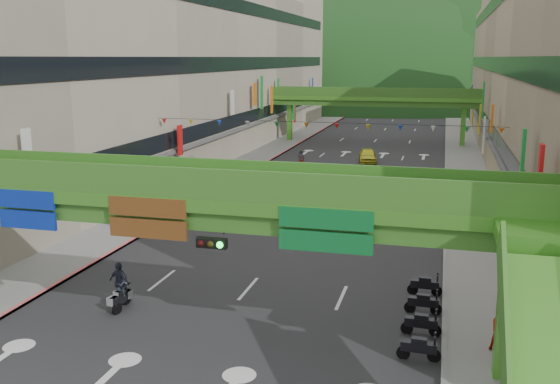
{
  "coord_description": "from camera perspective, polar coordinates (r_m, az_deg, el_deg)",
  "views": [
    {
      "loc": [
        8.61,
        -14.86,
        10.85
      ],
      "look_at": [
        0.0,
        18.0,
        3.5
      ],
      "focal_mm": 40.0,
      "sensor_mm": 36.0,
      "label": 1
    }
  ],
  "objects": [
    {
      "name": "scooter_rider_mid",
      "position": [
        42.11,
        9.46,
        -1.28
      ],
      "size": [
        0.94,
        1.6,
        2.2
      ],
      "color": "black",
      "rests_on": "ground"
    },
    {
      "name": "pedestrian_blue",
      "position": [
        42.36,
        16.94,
        -2.1
      ],
      "size": [
        0.84,
        0.7,
        1.54
      ],
      "primitive_type": "imported",
      "rotation": [
        0.0,
        0.0,
        2.76
      ],
      "color": "#334E61",
      "rests_on": "ground"
    },
    {
      "name": "scooter_rider_far",
      "position": [
        62.27,
        1.94,
        3.03
      ],
      "size": [
        0.82,
        1.59,
        1.86
      ],
      "color": "maroon",
      "rests_on": "ground"
    },
    {
      "name": "pedestrian_red",
      "position": [
        25.08,
        19.55,
        -12.05
      ],
      "size": [
        0.89,
        0.73,
        1.7
      ],
      "primitive_type": "imported",
      "rotation": [
        0.0,
        0.0,
        0.12
      ],
      "color": "#9E1803",
      "rests_on": "ground"
    },
    {
      "name": "scooter_rider_left",
      "position": [
        28.38,
        -14.48,
        -8.28
      ],
      "size": [
        1.15,
        1.57,
        2.18
      ],
      "color": "#92929A",
      "rests_on": "ground"
    },
    {
      "name": "bunting_string",
      "position": [
        45.94,
        3.82,
        6.07
      ],
      "size": [
        26.0,
        0.36,
        0.47
      ],
      "color": "black",
      "rests_on": "ground"
    },
    {
      "name": "car_silver",
      "position": [
        53.61,
        -1.85,
        1.25
      ],
      "size": [
        1.96,
        4.2,
        1.33
      ],
      "primitive_type": "imported",
      "rotation": [
        0.0,
        0.0,
        0.14
      ],
      "color": "#9B9CA3",
      "rests_on": "ground"
    },
    {
      "name": "curb_left",
      "position": [
        68.09,
        -0.58,
        3.12
      ],
      "size": [
        0.2,
        140.0,
        0.18
      ],
      "primitive_type": "cube",
      "color": "#CC5959",
      "rests_on": "ground"
    },
    {
      "name": "scooter_rider_near",
      "position": [
        28.46,
        -14.35,
        -8.8
      ],
      "size": [
        0.61,
        1.6,
        1.84
      ],
      "color": "black",
      "rests_on": "ground"
    },
    {
      "name": "building_row_right",
      "position": [
        65.69,
        24.1,
        9.96
      ],
      "size": [
        12.8,
        95.0,
        19.0
      ],
      "color": "gray",
      "rests_on": "ground"
    },
    {
      "name": "pedestrian_dark",
      "position": [
        25.11,
        19.95,
        -12.15
      ],
      "size": [
        0.99,
        0.88,
        1.61
      ],
      "primitive_type": "imported",
      "rotation": [
        0.0,
        0.0,
        -0.65
      ],
      "color": "black",
      "rests_on": "ground"
    },
    {
      "name": "building_row_left",
      "position": [
        70.48,
        -8.48,
        10.95
      ],
      "size": [
        12.8,
        95.0,
        19.0
      ],
      "color": "#9E937F",
      "rests_on": "ground"
    },
    {
      "name": "road_slab",
      "position": [
        66.32,
        7.03,
        2.71
      ],
      "size": [
        18.0,
        140.0,
        0.02
      ],
      "primitive_type": "cube",
      "color": "#28282B",
      "rests_on": "ground"
    },
    {
      "name": "overpass_far",
      "position": [
        80.51,
        8.6,
        8.2
      ],
      "size": [
        28.0,
        2.2,
        7.1
      ],
      "color": "#4C9E2D",
      "rests_on": "ground"
    },
    {
      "name": "car_yellow",
      "position": [
        66.14,
        8.02,
        3.31
      ],
      "size": [
        2.4,
        4.63,
        1.5
      ],
      "primitive_type": "imported",
      "rotation": [
        0.0,
        0.0,
        0.15
      ],
      "color": "yellow",
      "rests_on": "ground"
    },
    {
      "name": "hill_right",
      "position": [
        195.85,
        19.68,
        8.33
      ],
      "size": [
        208.0,
        176.0,
        128.0
      ],
      "primitive_type": "ellipsoid",
      "color": "#1C4419",
      "rests_on": "ground"
    },
    {
      "name": "curb_right",
      "position": [
        65.75,
        14.92,
        2.38
      ],
      "size": [
        0.2,
        140.0,
        0.18
      ],
      "primitive_type": "cube",
      "color": "gray",
      "rests_on": "ground"
    },
    {
      "name": "overpass_near",
      "position": [
        22.37,
        -5.9,
        -2.47
      ],
      "size": [
        28.0,
        12.27,
        7.1
      ],
      "color": "#4C9E2D",
      "rests_on": "ground"
    },
    {
      "name": "parked_scooter_row",
      "position": [
        26.92,
        12.89,
        -10.67
      ],
      "size": [
        1.6,
        7.15,
        1.08
      ],
      "color": "black",
      "rests_on": "ground"
    },
    {
      "name": "sidewalk_right",
      "position": [
        65.79,
        16.57,
        2.27
      ],
      "size": [
        4.0,
        140.0,
        0.15
      ],
      "primitive_type": "cube",
      "color": "gray",
      "rests_on": "ground"
    },
    {
      "name": "hill_left",
      "position": [
        176.78,
        7.06,
        8.6
      ],
      "size": [
        168.0,
        140.0,
        112.0
      ],
      "primitive_type": "ellipsoid",
      "color": "#1C4419",
      "rests_on": "ground"
    },
    {
      "name": "sidewalk_left",
      "position": [
        68.61,
        -2.11,
        3.17
      ],
      "size": [
        4.0,
        140.0,
        0.15
      ],
      "primitive_type": "cube",
      "color": "gray",
      "rests_on": "ground"
    }
  ]
}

